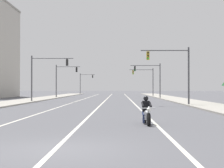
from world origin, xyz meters
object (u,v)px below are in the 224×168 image
traffic_signal_near_right (175,67)px  traffic_signal_mid_left (63,76)px  traffic_signal_far_left (84,81)px  traffic_signal_near_left (44,71)px  motorcycle_with_rider (146,113)px  traffic_signal_mid_right (151,75)px  traffic_signal_far_right (146,78)px

traffic_signal_near_right → traffic_signal_mid_left: bearing=121.0°
traffic_signal_mid_left → traffic_signal_far_left: size_ratio=1.00×
traffic_signal_near_right → traffic_signal_near_left: bearing=150.0°
traffic_signal_mid_left → motorcycle_with_rider: bearing=-75.6°
motorcycle_with_rider → traffic_signal_near_right: (4.55, 18.48, 3.53)m
traffic_signal_near_left → traffic_signal_far_left: size_ratio=1.00×
traffic_signal_mid_right → motorcycle_with_rider: bearing=-96.0°
motorcycle_with_rider → traffic_signal_far_left: size_ratio=0.35×
traffic_signal_mid_right → traffic_signal_far_right: 13.96m
traffic_signal_mid_right → traffic_signal_mid_left: size_ratio=1.00×
traffic_signal_far_left → traffic_signal_mid_left: bearing=-90.4°
motorcycle_with_rider → traffic_signal_far_left: bearing=97.9°
traffic_signal_far_left → traffic_signal_mid_right: bearing=-68.6°
traffic_signal_mid_right → traffic_signal_far_right: (0.25, 13.96, -0.01)m
traffic_signal_far_right → traffic_signal_near_left: bearing=-119.2°
traffic_signal_mid_left → traffic_signal_far_right: (16.43, 10.76, 0.04)m
traffic_signal_mid_right → traffic_signal_far_left: same height
traffic_signal_near_right → traffic_signal_far_left: bearing=104.0°
traffic_signal_near_left → traffic_signal_far_right: size_ratio=1.00×
traffic_signal_mid_right → traffic_signal_far_right: bearing=89.0°
traffic_signal_near_right → traffic_signal_near_left: size_ratio=1.00×
traffic_signal_near_right → traffic_signal_far_right: size_ratio=1.00×
motorcycle_with_rider → traffic_signal_far_left: traffic_signal_far_left is taller
traffic_signal_near_right → traffic_signal_far_right: same height
motorcycle_with_rider → traffic_signal_mid_left: traffic_signal_mid_left is taller
traffic_signal_mid_left → traffic_signal_far_right: 19.64m
traffic_signal_near_left → traffic_signal_mid_right: size_ratio=1.00×
traffic_signal_near_right → traffic_signal_far_right: bearing=89.8°
motorcycle_with_rider → traffic_signal_near_left: bearing=112.4°
traffic_signal_near_right → traffic_signal_mid_left: size_ratio=1.00×
traffic_signal_mid_left → traffic_signal_near_left: bearing=-88.8°
traffic_signal_mid_right → traffic_signal_mid_left: (-16.18, 3.21, -0.04)m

